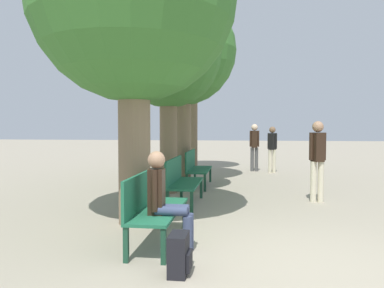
{
  "coord_description": "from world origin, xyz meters",
  "views": [
    {
      "loc": [
        -0.58,
        -4.39,
        1.61
      ],
      "look_at": [
        -1.83,
        5.11,
        1.17
      ],
      "focal_mm": 35.0,
      "sensor_mm": 36.0,
      "label": 1
    }
  ],
  "objects_px": {
    "pedestrian_near": "(317,156)",
    "tree_row_1": "(168,56)",
    "bench_row_0": "(152,203)",
    "tree_row_2": "(182,53)",
    "bench_row_1": "(181,178)",
    "tree_row_0": "(133,1)",
    "backpack": "(179,255)",
    "pedestrian_mid": "(254,144)",
    "tree_row_3": "(193,45)",
    "bench_row_2": "(195,166)",
    "person_seated": "(165,197)",
    "pedestrian_far": "(272,146)"
  },
  "relations": [
    {
      "from": "bench_row_0",
      "to": "bench_row_1",
      "type": "relative_size",
      "value": 1.0
    },
    {
      "from": "bench_row_0",
      "to": "bench_row_1",
      "type": "distance_m",
      "value": 2.49
    },
    {
      "from": "pedestrian_near",
      "to": "tree_row_1",
      "type": "bearing_deg",
      "value": 168.0
    },
    {
      "from": "tree_row_0",
      "to": "tree_row_3",
      "type": "bearing_deg",
      "value": 90.0
    },
    {
      "from": "bench_row_2",
      "to": "pedestrian_near",
      "type": "xyz_separation_m",
      "value": [
        2.84,
        -1.8,
        0.44
      ]
    },
    {
      "from": "tree_row_2",
      "to": "pedestrian_far",
      "type": "bearing_deg",
      "value": 38.87
    },
    {
      "from": "tree_row_1",
      "to": "tree_row_2",
      "type": "bearing_deg",
      "value": 90.0
    },
    {
      "from": "tree_row_1",
      "to": "person_seated",
      "type": "distance_m",
      "value": 5.01
    },
    {
      "from": "tree_row_1",
      "to": "pedestrian_near",
      "type": "height_order",
      "value": "tree_row_1"
    },
    {
      "from": "bench_row_1",
      "to": "person_seated",
      "type": "height_order",
      "value": "person_seated"
    },
    {
      "from": "bench_row_2",
      "to": "tree_row_3",
      "type": "distance_m",
      "value": 5.4
    },
    {
      "from": "person_seated",
      "to": "backpack",
      "type": "bearing_deg",
      "value": -68.19
    },
    {
      "from": "bench_row_0",
      "to": "pedestrian_far",
      "type": "relative_size",
      "value": 1.06
    },
    {
      "from": "tree_row_2",
      "to": "pedestrian_mid",
      "type": "distance_m",
      "value": 4.5
    },
    {
      "from": "bench_row_0",
      "to": "bench_row_2",
      "type": "xyz_separation_m",
      "value": [
        0.0,
        4.98,
        0.0
      ]
    },
    {
      "from": "backpack",
      "to": "bench_row_0",
      "type": "bearing_deg",
      "value": 117.74
    },
    {
      "from": "tree_row_2",
      "to": "person_seated",
      "type": "height_order",
      "value": "tree_row_2"
    },
    {
      "from": "tree_row_2",
      "to": "tree_row_3",
      "type": "relative_size",
      "value": 0.9
    },
    {
      "from": "bench_row_0",
      "to": "bench_row_1",
      "type": "xyz_separation_m",
      "value": [
        0.0,
        2.49,
        0.0
      ]
    },
    {
      "from": "backpack",
      "to": "pedestrian_far",
      "type": "relative_size",
      "value": 0.28
    },
    {
      "from": "person_seated",
      "to": "tree_row_3",
      "type": "bearing_deg",
      "value": 95.08
    },
    {
      "from": "tree_row_1",
      "to": "bench_row_2",
      "type": "bearing_deg",
      "value": 63.89
    },
    {
      "from": "tree_row_3",
      "to": "pedestrian_far",
      "type": "distance_m",
      "value": 4.63
    },
    {
      "from": "bench_row_0",
      "to": "bench_row_1",
      "type": "bearing_deg",
      "value": 90.0
    },
    {
      "from": "bench_row_0",
      "to": "bench_row_2",
      "type": "relative_size",
      "value": 1.0
    },
    {
      "from": "tree_row_0",
      "to": "pedestrian_far",
      "type": "xyz_separation_m",
      "value": [
        2.84,
        7.28,
        -2.74
      ]
    },
    {
      "from": "bench_row_2",
      "to": "pedestrian_mid",
      "type": "xyz_separation_m",
      "value": [
        1.7,
        3.7,
        0.43
      ]
    },
    {
      "from": "bench_row_2",
      "to": "tree_row_1",
      "type": "bearing_deg",
      "value": -116.11
    },
    {
      "from": "bench_row_2",
      "to": "person_seated",
      "type": "distance_m",
      "value": 5.29
    },
    {
      "from": "pedestrian_mid",
      "to": "bench_row_2",
      "type": "bearing_deg",
      "value": -114.7
    },
    {
      "from": "bench_row_1",
      "to": "pedestrian_mid",
      "type": "distance_m",
      "value": 6.44
    },
    {
      "from": "bench_row_0",
      "to": "tree_row_2",
      "type": "bearing_deg",
      "value": 95.07
    },
    {
      "from": "tree_row_0",
      "to": "tree_row_1",
      "type": "relative_size",
      "value": 1.16
    },
    {
      "from": "tree_row_0",
      "to": "backpack",
      "type": "relative_size",
      "value": 12.11
    },
    {
      "from": "tree_row_1",
      "to": "person_seated",
      "type": "height_order",
      "value": "tree_row_1"
    },
    {
      "from": "tree_row_1",
      "to": "pedestrian_mid",
      "type": "xyz_separation_m",
      "value": [
        2.23,
        4.79,
        -2.33
      ]
    },
    {
      "from": "tree_row_2",
      "to": "pedestrian_near",
      "type": "relative_size",
      "value": 3.15
    },
    {
      "from": "bench_row_0",
      "to": "bench_row_2",
      "type": "height_order",
      "value": "same"
    },
    {
      "from": "bench_row_1",
      "to": "tree_row_0",
      "type": "xyz_separation_m",
      "value": [
        -0.53,
        -1.51,
        3.12
      ]
    },
    {
      "from": "tree_row_3",
      "to": "tree_row_1",
      "type": "bearing_deg",
      "value": -90.0
    },
    {
      "from": "bench_row_1",
      "to": "tree_row_1",
      "type": "bearing_deg",
      "value": 110.67
    },
    {
      "from": "bench_row_0",
      "to": "tree_row_0",
      "type": "bearing_deg",
      "value": 118.36
    },
    {
      "from": "tree_row_2",
      "to": "pedestrian_mid",
      "type": "xyz_separation_m",
      "value": [
        2.23,
        2.7,
        -2.81
      ]
    },
    {
      "from": "tree_row_1",
      "to": "pedestrian_far",
      "type": "distance_m",
      "value": 5.73
    },
    {
      "from": "backpack",
      "to": "pedestrian_near",
      "type": "xyz_separation_m",
      "value": [
        2.28,
        4.26,
        0.77
      ]
    },
    {
      "from": "bench_row_1",
      "to": "tree_row_3",
      "type": "bearing_deg",
      "value": 95.01
    },
    {
      "from": "bench_row_2",
      "to": "tree_row_0",
      "type": "height_order",
      "value": "tree_row_0"
    },
    {
      "from": "pedestrian_far",
      "to": "pedestrian_mid",
      "type": "bearing_deg",
      "value": 145.39
    },
    {
      "from": "pedestrian_mid",
      "to": "pedestrian_near",
      "type": "bearing_deg",
      "value": -78.29
    },
    {
      "from": "bench_row_1",
      "to": "pedestrian_mid",
      "type": "xyz_separation_m",
      "value": [
        1.7,
        6.19,
        0.43
      ]
    }
  ]
}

